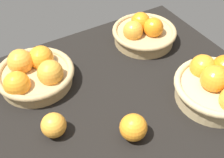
{
  "coord_description": "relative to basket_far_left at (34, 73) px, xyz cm",
  "views": [
    {
      "loc": [
        -35.62,
        -53.44,
        69.6
      ],
      "look_at": [
        -2.44,
        3.26,
        7.0
      ],
      "focal_mm": 48.03,
      "sensor_mm": 36.0,
      "label": 1
    }
  ],
  "objects": [
    {
      "name": "basket_near_right",
      "position": [
        43.8,
        -32.98,
        0.66
      ],
      "size": [
        24.84,
        24.84,
        12.13
      ],
      "color": "tan",
      "rests_on": "market_tray"
    },
    {
      "name": "basket_far_left",
      "position": [
        0.0,
        0.0,
        0.0
      ],
      "size": [
        24.38,
        24.38,
        10.8
      ],
      "color": "tan",
      "rests_on": "market_tray"
    },
    {
      "name": "loose_orange_back_gap",
      "position": [
        -2.44,
        -21.18,
        -0.75
      ],
      "size": [
        6.81,
        6.81,
        6.81
      ],
      "primitive_type": "sphere",
      "color": "#F49E33",
      "rests_on": "market_tray"
    },
    {
      "name": "market_tray",
      "position": [
        21.9,
        -17.48,
        -5.66
      ],
      "size": [
        84.0,
        72.0,
        3.0
      ],
      "primitive_type": "cube",
      "color": "black",
      "rests_on": "ground"
    },
    {
      "name": "loose_orange_front_gap",
      "position": [
        15.18,
        -32.56,
        -0.46
      ],
      "size": [
        7.4,
        7.4,
        7.4
      ],
      "primitive_type": "sphere",
      "color": "orange",
      "rests_on": "market_tray"
    },
    {
      "name": "basket_far_right",
      "position": [
        41.73,
        1.11,
        -0.23
      ],
      "size": [
        23.27,
        23.27,
        10.47
      ],
      "color": "tan",
      "rests_on": "market_tray"
    }
  ]
}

